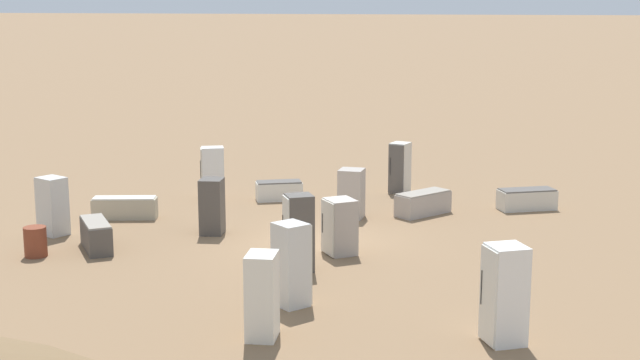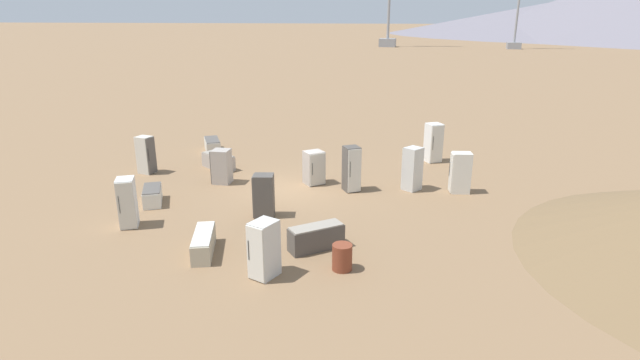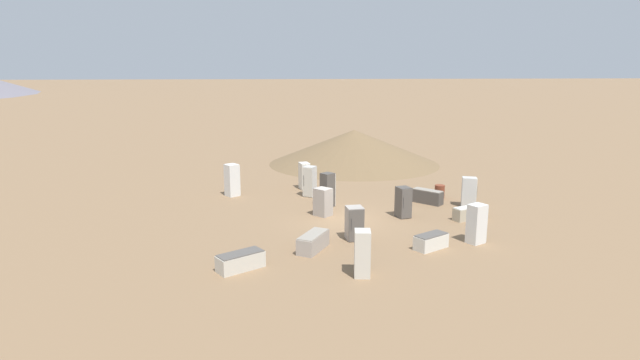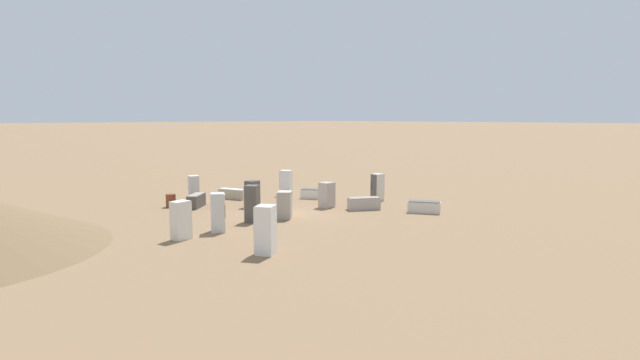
{
  "view_description": "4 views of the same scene",
  "coord_description": "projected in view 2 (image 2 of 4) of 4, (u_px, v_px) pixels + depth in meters",
  "views": [
    {
      "loc": [
        -22.02,
        -7.1,
        6.33
      ],
      "look_at": [
        0.28,
        -0.13,
        1.69
      ],
      "focal_mm": 50.0,
      "sensor_mm": 36.0,
      "label": 1
    },
    {
      "loc": [
        -5.46,
        18.91,
        6.88
      ],
      "look_at": [
        -1.4,
        0.71,
        0.75
      ],
      "focal_mm": 28.0,
      "sensor_mm": 36.0,
      "label": 2
    },
    {
      "loc": [
        23.6,
        -4.95,
        7.23
      ],
      "look_at": [
        -0.49,
        -1.19,
        1.93
      ],
      "focal_mm": 28.0,
      "sensor_mm": 36.0,
      "label": 3
    },
    {
      "loc": [
        -17.43,
        -20.47,
        5.26
      ],
      "look_at": [
        1.43,
        -1.4,
        1.88
      ],
      "focal_mm": 28.0,
      "sensor_mm": 36.0,
      "label": 4
    }
  ],
  "objects": [
    {
      "name": "discarded_fridge_0",
      "position": [
        127.0,
        203.0,
        16.95
      ],
      "size": [
        0.83,
        0.92,
        1.71
      ],
      "rotation": [
        0.0,
        0.0,
        0.45
      ],
      "color": "white",
      "rests_on": "ground_plane"
    },
    {
      "name": "rusty_barrel",
      "position": [
        342.0,
        257.0,
        14.14
      ],
      "size": [
        0.57,
        0.57,
        0.77
      ],
      "color": "brown",
      "rests_on": "ground_plane"
    },
    {
      "name": "discarded_fridge_13",
      "position": [
        146.0,
        155.0,
        22.79
      ],
      "size": [
        0.78,
        0.68,
        1.72
      ],
      "rotation": [
        0.0,
        0.0,
        1.38
      ],
      "color": "beige",
      "rests_on": "ground_plane"
    },
    {
      "name": "discarded_fridge_6",
      "position": [
        204.0,
        243.0,
        15.15
      ],
      "size": [
        1.14,
        1.98,
        0.65
      ],
      "rotation": [
        0.0,
        0.0,
        0.33
      ],
      "color": "#B2A88E",
      "rests_on": "ground_plane"
    },
    {
      "name": "discarded_fridge_5",
      "position": [
        152.0,
        195.0,
        19.22
      ],
      "size": [
        1.27,
        1.62,
        0.63
      ],
      "rotation": [
        0.0,
        0.0,
        3.62
      ],
      "color": "silver",
      "rests_on": "ground_plane"
    },
    {
      "name": "discarded_fridge_2",
      "position": [
        352.0,
        169.0,
        20.43
      ],
      "size": [
        0.85,
        0.87,
        1.87
      ],
      "rotation": [
        0.0,
        0.0,
        0.58
      ],
      "color": "#4C4742",
      "rests_on": "ground_plane"
    },
    {
      "name": "discarded_fridge_8",
      "position": [
        264.0,
        249.0,
        13.65
      ],
      "size": [
        0.82,
        0.93,
        1.63
      ],
      "rotation": [
        0.0,
        0.0,
        5.91
      ],
      "color": "silver",
      "rests_on": "ground_plane"
    },
    {
      "name": "discarded_fridge_12",
      "position": [
        218.0,
        161.0,
        23.62
      ],
      "size": [
        1.89,
        1.57,
        0.7
      ],
      "rotation": [
        0.0,
        0.0,
        4.14
      ],
      "color": "#A89E93",
      "rests_on": "ground_plane"
    },
    {
      "name": "discarded_fridge_7",
      "position": [
        314.0,
        168.0,
        21.35
      ],
      "size": [
        1.04,
        1.04,
        1.44
      ],
      "rotation": [
        0.0,
        0.0,
        0.71
      ],
      "color": "#A89E93",
      "rests_on": "ground_plane"
    },
    {
      "name": "discarded_fridge_10",
      "position": [
        316.0,
        237.0,
        15.4
      ],
      "size": [
        1.7,
        1.56,
        0.78
      ],
      "rotation": [
        0.0,
        0.0,
        2.27
      ],
      "color": "#4C4742",
      "rests_on": "ground_plane"
    },
    {
      "name": "discarded_fridge_9",
      "position": [
        212.0,
        145.0,
        26.72
      ],
      "size": [
        1.49,
        1.89,
        0.65
      ],
      "rotation": [
        0.0,
        0.0,
        0.51
      ],
      "color": "beige",
      "rests_on": "ground_plane"
    },
    {
      "name": "discarded_fridge_11",
      "position": [
        460.0,
        173.0,
        20.25
      ],
      "size": [
        0.87,
        0.69,
        1.68
      ],
      "rotation": [
        0.0,
        0.0,
        4.89
      ],
      "color": "silver",
      "rests_on": "ground_plane"
    },
    {
      "name": "discarded_fridge_4",
      "position": [
        433.0,
        143.0,
        24.57
      ],
      "size": [
        0.96,
        0.96,
        1.91
      ],
      "rotation": [
        0.0,
        0.0,
        0.56
      ],
      "color": "white",
      "rests_on": "ground_plane"
    },
    {
      "name": "ground_plane",
      "position": [
        291.0,
        190.0,
        20.82
      ],
      "size": [
        1000.0,
        1000.0,
        0.0
      ],
      "primitive_type": "plane",
      "color": "#846647"
    },
    {
      "name": "discarded_fridge_14",
      "position": [
        412.0,
        169.0,
        20.56
      ],
      "size": [
        0.88,
        0.88,
        1.81
      ],
      "rotation": [
        0.0,
        0.0,
        4.1
      ],
      "color": "silver",
      "rests_on": "ground_plane"
    },
    {
      "name": "power_pylon_1",
      "position": [
        389.0,
        3.0,
        115.42
      ],
      "size": [
        11.02,
        3.78,
        31.47
      ],
      "color": "gray",
      "rests_on": "ground_plane"
    },
    {
      "name": "discarded_fridge_1",
      "position": [
        221.0,
        166.0,
        21.44
      ],
      "size": [
        0.8,
        0.74,
        1.48
      ],
      "rotation": [
        0.0,
        0.0,
        4.75
      ],
      "color": "#A89E93",
      "rests_on": "ground_plane"
    },
    {
      "name": "power_pylon_0",
      "position": [
        517.0,
        14.0,
        108.21
      ],
      "size": [
        8.35,
        2.86,
        23.86
      ],
      "color": "gray",
      "rests_on": "ground_plane"
    },
    {
      "name": "discarded_fridge_3",
      "position": [
        264.0,
        196.0,
        17.84
      ],
      "size": [
        0.84,
        0.74,
        1.56
      ],
      "rotation": [
        0.0,
        0.0,
        4.91
      ],
      "color": "#4C4742",
      "rests_on": "ground_plane"
    }
  ]
}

